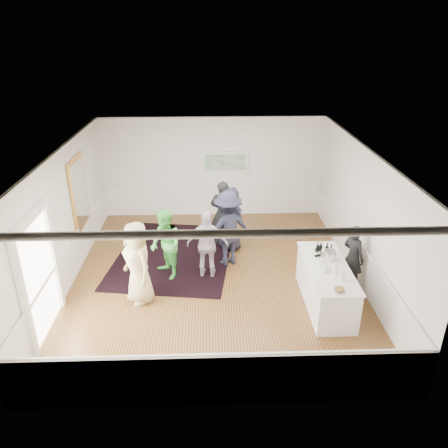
{
  "coord_description": "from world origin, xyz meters",
  "views": [
    {
      "loc": [
        -0.1,
        -9.31,
        5.73
      ],
      "look_at": [
        0.23,
        0.2,
        1.36
      ],
      "focal_mm": 35.0,
      "sensor_mm": 36.0,
      "label": 1
    }
  ],
  "objects_px": {
    "serving_table": "(326,285)",
    "nut_bowl": "(339,290)",
    "bartender": "(353,257)",
    "guest_green": "(166,245)",
    "guest_dark_a": "(228,229)",
    "guest_navy": "(230,219)",
    "guest_dark_b": "(223,213)",
    "ice_bucket": "(330,256)",
    "guest_lilac": "(208,244)",
    "guest_tan": "(138,263)"
  },
  "relations": [
    {
      "from": "guest_lilac",
      "to": "ice_bucket",
      "type": "bearing_deg",
      "value": 164.37
    },
    {
      "from": "serving_table",
      "to": "nut_bowl",
      "type": "relative_size",
      "value": 10.37
    },
    {
      "from": "serving_table",
      "to": "guest_tan",
      "type": "height_order",
      "value": "guest_tan"
    },
    {
      "from": "serving_table",
      "to": "guest_tan",
      "type": "distance_m",
      "value": 4.17
    },
    {
      "from": "guest_green",
      "to": "guest_dark_a",
      "type": "xyz_separation_m",
      "value": [
        1.52,
        0.6,
        0.11
      ]
    },
    {
      "from": "guest_dark_a",
      "to": "guest_dark_b",
      "type": "height_order",
      "value": "guest_dark_a"
    },
    {
      "from": "bartender",
      "to": "serving_table",
      "type": "bearing_deg",
      "value": 98.08
    },
    {
      "from": "guest_tan",
      "to": "guest_green",
      "type": "xyz_separation_m",
      "value": [
        0.52,
        1.01,
        -0.08
      ]
    },
    {
      "from": "guest_lilac",
      "to": "guest_dark_a",
      "type": "bearing_deg",
      "value": -124.83
    },
    {
      "from": "guest_navy",
      "to": "ice_bucket",
      "type": "bearing_deg",
      "value": 165.16
    },
    {
      "from": "serving_table",
      "to": "guest_lilac",
      "type": "height_order",
      "value": "guest_lilac"
    },
    {
      "from": "guest_tan",
      "to": "guest_lilac",
      "type": "distance_m",
      "value": 1.84
    },
    {
      "from": "serving_table",
      "to": "guest_navy",
      "type": "distance_m",
      "value": 3.41
    },
    {
      "from": "guest_green",
      "to": "guest_dark_a",
      "type": "distance_m",
      "value": 1.64
    },
    {
      "from": "guest_tan",
      "to": "guest_dark_b",
      "type": "xyz_separation_m",
      "value": [
        1.95,
        2.72,
        -0.02
      ]
    },
    {
      "from": "bartender",
      "to": "guest_green",
      "type": "relative_size",
      "value": 0.91
    },
    {
      "from": "serving_table",
      "to": "guest_dark_b",
      "type": "bearing_deg",
      "value": 125.98
    },
    {
      "from": "guest_dark_b",
      "to": "guest_navy",
      "type": "xyz_separation_m",
      "value": [
        0.2,
        -0.26,
        -0.05
      ]
    },
    {
      "from": "ice_bucket",
      "to": "guest_green",
      "type": "bearing_deg",
      "value": 164.21
    },
    {
      "from": "guest_green",
      "to": "guest_dark_b",
      "type": "relative_size",
      "value": 0.93
    },
    {
      "from": "serving_table",
      "to": "guest_dark_b",
      "type": "height_order",
      "value": "guest_dark_b"
    },
    {
      "from": "guest_dark_a",
      "to": "ice_bucket",
      "type": "relative_size",
      "value": 7.66
    },
    {
      "from": "serving_table",
      "to": "guest_dark_a",
      "type": "height_order",
      "value": "guest_dark_a"
    },
    {
      "from": "guest_dark_a",
      "to": "ice_bucket",
      "type": "xyz_separation_m",
      "value": [
        2.19,
        -1.65,
        0.08
      ]
    },
    {
      "from": "ice_bucket",
      "to": "bartender",
      "type": "bearing_deg",
      "value": 30.76
    },
    {
      "from": "guest_green",
      "to": "guest_dark_b",
      "type": "distance_m",
      "value": 2.23
    },
    {
      "from": "guest_tan",
      "to": "guest_dark_a",
      "type": "xyz_separation_m",
      "value": [
        2.04,
        1.61,
        0.04
      ]
    },
    {
      "from": "bartender",
      "to": "guest_tan",
      "type": "bearing_deg",
      "value": 62.12
    },
    {
      "from": "serving_table",
      "to": "ice_bucket",
      "type": "bearing_deg",
      "value": 68.78
    },
    {
      "from": "bartender",
      "to": "ice_bucket",
      "type": "height_order",
      "value": "bartender"
    },
    {
      "from": "guest_dark_b",
      "to": "bartender",
      "type": "bearing_deg",
      "value": 148.05
    },
    {
      "from": "guest_green",
      "to": "nut_bowl",
      "type": "relative_size",
      "value": 7.68
    },
    {
      "from": "guest_navy",
      "to": "guest_green",
      "type": "bearing_deg",
      "value": 76.98
    },
    {
      "from": "bartender",
      "to": "guest_tan",
      "type": "xyz_separation_m",
      "value": [
        -4.91,
        -0.36,
        0.16
      ]
    },
    {
      "from": "guest_green",
      "to": "bartender",
      "type": "bearing_deg",
      "value": 49.99
    },
    {
      "from": "guest_tan",
      "to": "guest_lilac",
      "type": "relative_size",
      "value": 1.11
    },
    {
      "from": "serving_table",
      "to": "guest_dark_b",
      "type": "xyz_separation_m",
      "value": [
        -2.19,
        3.01,
        0.46
      ]
    },
    {
      "from": "bartender",
      "to": "nut_bowl",
      "type": "distance_m",
      "value": 1.83
    },
    {
      "from": "guest_navy",
      "to": "ice_bucket",
      "type": "xyz_separation_m",
      "value": [
        2.08,
        -2.5,
        0.19
      ]
    },
    {
      "from": "guest_green",
      "to": "nut_bowl",
      "type": "height_order",
      "value": "guest_green"
    },
    {
      "from": "serving_table",
      "to": "guest_green",
      "type": "distance_m",
      "value": 3.86
    },
    {
      "from": "guest_dark_a",
      "to": "nut_bowl",
      "type": "bearing_deg",
      "value": 101.41
    },
    {
      "from": "guest_green",
      "to": "serving_table",
      "type": "bearing_deg",
      "value": 38.63
    },
    {
      "from": "serving_table",
      "to": "guest_dark_a",
      "type": "xyz_separation_m",
      "value": [
        -2.09,
        1.9,
        0.51
      ]
    },
    {
      "from": "bartender",
      "to": "guest_dark_a",
      "type": "distance_m",
      "value": 3.13
    },
    {
      "from": "guest_green",
      "to": "guest_lilac",
      "type": "xyz_separation_m",
      "value": [
        1.01,
        0.0,
        -0.02
      ]
    },
    {
      "from": "guest_dark_a",
      "to": "guest_navy",
      "type": "xyz_separation_m",
      "value": [
        0.11,
        0.85,
        -0.1
      ]
    },
    {
      "from": "guest_tan",
      "to": "guest_navy",
      "type": "bearing_deg",
      "value": 103.99
    },
    {
      "from": "guest_lilac",
      "to": "guest_dark_b",
      "type": "relative_size",
      "value": 0.92
    },
    {
      "from": "serving_table",
      "to": "bartender",
      "type": "xyz_separation_m",
      "value": [
        0.77,
        0.65,
        0.32
      ]
    }
  ]
}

